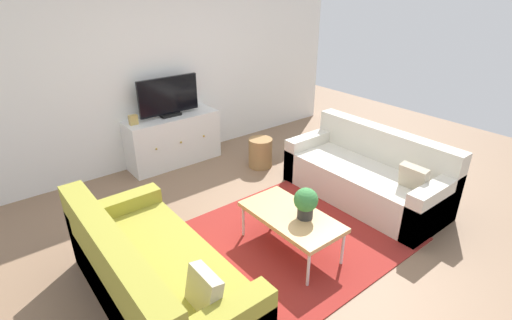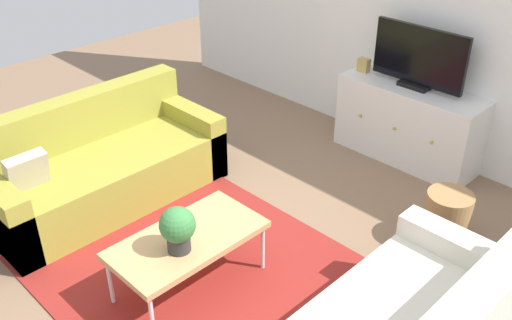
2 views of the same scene
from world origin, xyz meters
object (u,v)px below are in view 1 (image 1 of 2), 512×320
object	(u,v)px
potted_plant	(306,202)
couch_right_side	(369,176)
tv_console	(173,140)
wicker_basket	(260,153)
mantel_clock	(133,120)
flat_screen_tv	(169,97)
coffee_table	(291,217)
couch_left_side	(150,279)

from	to	relation	value
potted_plant	couch_right_side	bearing A→B (deg)	11.60
tv_console	wicker_basket	size ratio (longest dim) A/B	3.15
mantel_clock	wicker_basket	size ratio (longest dim) A/B	0.31
flat_screen_tv	coffee_table	bearing A→B (deg)	-91.47
couch_left_side	wicker_basket	distance (m)	2.80
couch_right_side	wicker_basket	size ratio (longest dim) A/B	4.59
couch_right_side	coffee_table	bearing A→B (deg)	-173.33
mantel_clock	wicker_basket	bearing A→B (deg)	-31.27
tv_console	flat_screen_tv	bearing A→B (deg)	90.00
couch_left_side	mantel_clock	world-z (taller)	mantel_clock
potted_plant	mantel_clock	xyz separation A→B (m)	(-0.55, 2.66, 0.20)
couch_left_side	mantel_clock	xyz separation A→B (m)	(0.92, 2.37, 0.50)
mantel_clock	couch_right_side	bearing A→B (deg)	-50.54
couch_left_side	potted_plant	distance (m)	1.52
couch_left_side	couch_right_side	bearing A→B (deg)	0.00
flat_screen_tv	tv_console	bearing A→B (deg)	-90.00
wicker_basket	potted_plant	bearing A→B (deg)	-116.97
wicker_basket	flat_screen_tv	bearing A→B (deg)	135.16
couch_left_side	wicker_basket	xyz separation A→B (m)	(2.37, 1.49, -0.07)
tv_console	flat_screen_tv	size ratio (longest dim) A/B	1.52
couch_left_side	potted_plant	xyz separation A→B (m)	(1.46, -0.29, 0.31)
couch_right_side	mantel_clock	xyz separation A→B (m)	(-1.95, 2.37, 0.50)
couch_left_side	flat_screen_tv	xyz separation A→B (m)	(1.46, 2.39, 0.71)
couch_right_side	flat_screen_tv	distance (m)	2.87
mantel_clock	coffee_table	bearing A→B (deg)	-79.34
tv_console	wicker_basket	world-z (taller)	tv_console
wicker_basket	couch_left_side	bearing A→B (deg)	-147.82
couch_left_side	tv_console	xyz separation A→B (m)	(1.46, 2.37, 0.08)
coffee_table	tv_console	size ratio (longest dim) A/B	0.77
couch_left_side	wicker_basket	world-z (taller)	couch_left_side
tv_console	couch_right_side	bearing A→B (deg)	-59.32
tv_console	wicker_basket	bearing A→B (deg)	-44.20
potted_plant	flat_screen_tv	distance (m)	2.71
coffee_table	mantel_clock	xyz separation A→B (m)	(-0.48, 2.55, 0.40)
couch_right_side	flat_screen_tv	xyz separation A→B (m)	(-1.41, 2.39, 0.71)
flat_screen_tv	mantel_clock	bearing A→B (deg)	-177.90
couch_left_side	coffee_table	size ratio (longest dim) A/B	1.90
coffee_table	mantel_clock	bearing A→B (deg)	100.66
couch_left_side	couch_right_side	world-z (taller)	same
couch_right_side	flat_screen_tv	size ratio (longest dim) A/B	2.21
couch_left_side	couch_right_side	size ratio (longest dim) A/B	1.00
coffee_table	couch_left_side	bearing A→B (deg)	172.97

